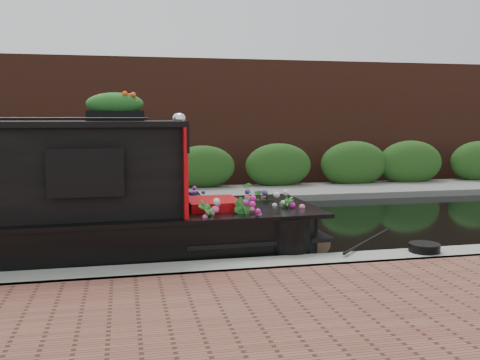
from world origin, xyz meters
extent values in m
plane|color=black|center=(0.00, 0.00, 0.00)|extent=(80.00, 80.00, 0.00)
cube|color=gray|center=(0.00, -3.30, 0.00)|extent=(40.00, 0.60, 0.50)
cube|color=slate|center=(0.00, 4.20, 0.00)|extent=(40.00, 2.40, 0.34)
cube|color=#224B19|center=(0.00, 5.10, 0.00)|extent=(40.00, 1.10, 2.80)
cube|color=#53281C|center=(0.00, 7.20, 0.00)|extent=(40.00, 1.00, 8.00)
cube|color=#AD060C|center=(0.71, -2.01, 1.39)|extent=(0.11, 1.71, 1.32)
cube|color=black|center=(-0.59, -2.88, 1.47)|extent=(0.88, 0.05, 0.54)
cube|color=#AD060C|center=(1.22, -2.01, 0.68)|extent=(0.81, 0.90, 0.49)
sphere|color=silver|center=(0.72, -2.15, 2.16)|extent=(0.18, 0.18, 0.18)
sphere|color=silver|center=(0.72, -1.87, 2.16)|extent=(0.18, 0.18, 0.18)
cube|color=black|center=(-0.21, -2.01, 2.21)|extent=(0.83, 0.28, 0.15)
ellipsoid|color=#EA581A|center=(-0.21, -2.01, 2.40)|extent=(0.91, 0.28, 0.23)
imported|color=#266924|center=(1.01, -2.68, 0.74)|extent=(0.36, 0.38, 0.60)
imported|color=#266924|center=(1.58, -2.62, 0.73)|extent=(0.40, 0.41, 0.58)
imported|color=#266924|center=(2.10, -1.41, 0.75)|extent=(0.74, 0.74, 0.63)
imported|color=#266924|center=(2.36, -2.16, 0.70)|extent=(0.36, 0.36, 0.51)
imported|color=#266924|center=(1.15, -1.40, 0.71)|extent=(0.21, 0.30, 0.54)
cylinder|color=brown|center=(2.95, -2.01, 0.16)|extent=(0.32, 0.35, 0.32)
cylinder|color=black|center=(4.13, -3.23, 0.31)|extent=(0.45, 0.45, 0.12)
camera|label=1|loc=(-0.10, -10.05, 2.20)|focal=40.00mm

